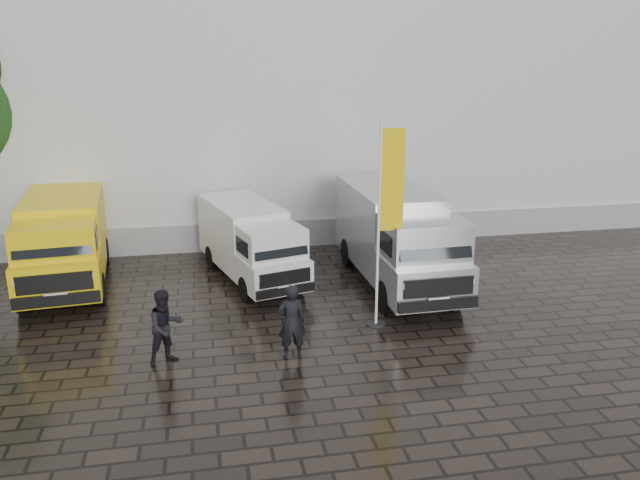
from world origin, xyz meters
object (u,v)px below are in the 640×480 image
at_px(van_yellow, 64,244).
at_px(person_tent, 166,327).
at_px(person_front, 291,322).
at_px(van_white, 251,244).
at_px(wheelie_bin, 437,231).
at_px(flagpole, 386,213).
at_px(van_silver, 397,239).

bearing_deg(van_yellow, person_tent, -66.16).
relative_size(van_yellow, person_front, 3.21).
distance_m(person_front, person_tent, 2.87).
xyz_separation_m(van_white, wheelie_bin, (7.22, 2.65, -0.69)).
distance_m(van_white, person_tent, 5.76).
xyz_separation_m(van_yellow, person_front, (6.06, -5.99, -0.43)).
bearing_deg(wheelie_bin, person_tent, -135.67).
relative_size(van_yellow, van_white, 1.08).
xyz_separation_m(flagpole, wheelie_bin, (4.10, 6.76, -2.55)).
bearing_deg(person_front, person_tent, -7.64).
height_order(van_silver, wheelie_bin, van_silver).
xyz_separation_m(van_yellow, flagpole, (8.70, -4.56, 1.68)).
height_order(flagpole, person_tent, flagpole).
height_order(flagpole, wheelie_bin, flagpole).
xyz_separation_m(van_white, person_tent, (-2.38, -5.24, -0.28)).
xyz_separation_m(person_front, person_tent, (-2.85, 0.31, -0.02)).
distance_m(van_yellow, van_silver, 10.08).
distance_m(flagpole, wheelie_bin, 8.31).
bearing_deg(van_white, van_yellow, 159.89).
bearing_deg(van_white, wheelie_bin, 4.54).
xyz_separation_m(wheelie_bin, person_front, (-6.74, -8.20, 0.44)).
height_order(van_yellow, van_white, van_yellow).
distance_m(van_silver, person_front, 5.80).
bearing_deg(van_white, person_front, -100.75).
height_order(van_silver, person_tent, van_silver).
bearing_deg(van_silver, wheelie_bin, 52.45).
bearing_deg(van_silver, van_yellow, 168.88).
bearing_deg(flagpole, wheelie_bin, 58.75).
relative_size(van_yellow, person_tent, 3.29).
xyz_separation_m(wheelie_bin, person_tent, (-9.59, -7.89, 0.41)).
relative_size(flagpole, person_front, 2.95).
height_order(van_yellow, flagpole, flagpole).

